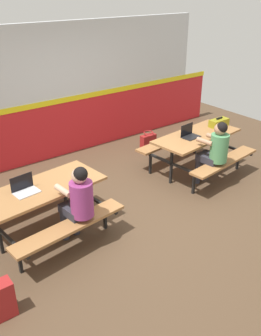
% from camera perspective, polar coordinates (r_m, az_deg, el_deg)
% --- Properties ---
extents(ground_plane, '(10.00, 10.00, 0.02)m').
position_cam_1_polar(ground_plane, '(6.13, 1.04, -5.30)').
color(ground_plane, '#4C3826').
extents(accent_backdrop, '(8.00, 0.14, 2.60)m').
position_cam_1_polar(accent_backdrop, '(7.56, -10.67, 10.94)').
color(accent_backdrop, red).
rests_on(accent_backdrop, ground).
extents(picnic_table_left, '(1.78, 1.71, 0.74)m').
position_cam_1_polar(picnic_table_left, '(5.27, -13.30, -4.48)').
color(picnic_table_left, '#9E6B3D').
rests_on(picnic_table_left, ground).
extents(picnic_table_right, '(1.78, 1.71, 0.74)m').
position_cam_1_polar(picnic_table_right, '(6.96, 10.03, 3.73)').
color(picnic_table_right, '#9E6B3D').
rests_on(picnic_table_right, ground).
extents(student_nearer, '(0.39, 0.54, 1.21)m').
position_cam_1_polar(student_nearer, '(4.88, -7.99, -4.82)').
color(student_nearer, '#2D2D38').
rests_on(student_nearer, ground).
extents(student_further, '(0.39, 0.54, 1.21)m').
position_cam_1_polar(student_further, '(6.44, 12.79, 2.85)').
color(student_further, '#2D2D38').
rests_on(student_further, ground).
extents(laptop_silver, '(0.34, 0.25, 0.22)m').
position_cam_1_polar(laptop_silver, '(5.11, -15.85, -3.09)').
color(laptop_silver, silver).
rests_on(laptop_silver, picnic_table_left).
extents(laptop_dark, '(0.34, 0.25, 0.22)m').
position_cam_1_polar(laptop_dark, '(6.77, 9.02, 5.11)').
color(laptop_dark, black).
rests_on(laptop_dark, picnic_table_right).
extents(toolbox_grey, '(0.40, 0.18, 0.18)m').
position_cam_1_polar(toolbox_grey, '(7.39, 13.37, 6.77)').
color(toolbox_grey, olive).
rests_on(toolbox_grey, picnic_table_right).
extents(tote_bag_bright, '(0.34, 0.21, 0.43)m').
position_cam_1_polar(tote_bag_bright, '(7.89, 2.72, 3.94)').
color(tote_bag_bright, maroon).
rests_on(tote_bag_bright, ground).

